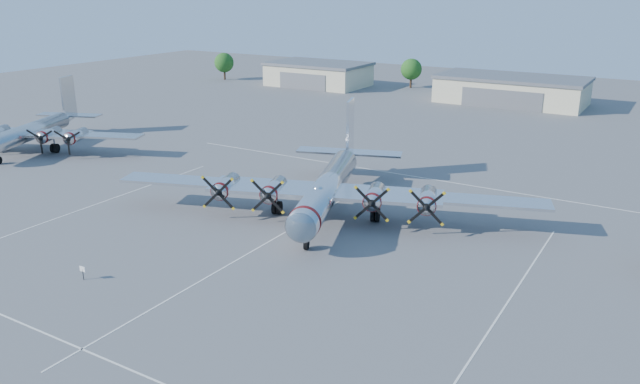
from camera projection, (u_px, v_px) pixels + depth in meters
The scene contains 9 objects.
ground at pixel (276, 238), 58.32m from camera, with size 260.00×260.00×0.00m, color #4E4E50.
parking_lines at pixel (265, 244), 56.90m from camera, with size 60.00×50.08×0.01m.
hangar_west at pixel (318, 74), 146.14m from camera, with size 22.60×14.60×5.40m.
hangar_center at pixel (511, 90), 124.11m from camera, with size 28.60×14.60×5.40m.
tree_far_west at pixel (224, 63), 154.68m from camera, with size 4.80×4.80×6.64m.
tree_west at pixel (411, 69), 142.40m from camera, with size 4.80×4.80×6.64m.
main_bomber_b29 at pixel (329, 211), 65.14m from camera, with size 43.28×29.61×9.57m, color silver, non-canonical shape.
bomber_west at pixel (36, 149), 89.94m from camera, with size 34.28×24.27×9.06m, color #B7B9BC, non-canonical shape.
info_placard at pixel (83, 270), 49.74m from camera, with size 0.61×0.07×1.15m.
Camera 1 is at (31.39, -44.14, 22.43)m, focal length 35.00 mm.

